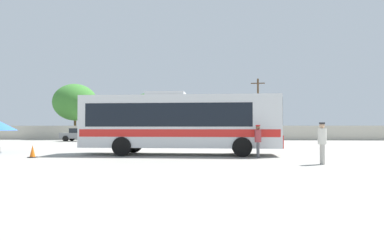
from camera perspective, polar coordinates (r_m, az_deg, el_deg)
The scene contains 12 objects.
ground_plane at distance 29.01m, azimuth -0.05°, elevation -4.38°, with size 300.00×300.00×0.00m, color gray.
perimeter_wall at distance 41.30m, azimuth 0.93°, elevation -2.23°, with size 80.00×0.30×1.79m, color #B2AD9E.
coach_bus_silver_red at distance 18.85m, azimuth -2.43°, elevation -0.22°, with size 11.17×2.97×3.57m.
attendant_by_bus_door at distance 17.04m, azimuth 11.35°, elevation -3.27°, with size 0.38×0.38×1.68m.
passenger_waiting_on_apron at distance 14.87m, azimuth 21.63°, elevation -3.32°, with size 0.36×0.36×1.76m.
parked_car_leftmost_grey at distance 39.64m, azimuth -18.82°, elevation -2.36°, with size 4.04×2.04×1.47m.
parked_car_second_white at distance 38.19m, azimuth -8.84°, elevation -2.49°, with size 4.28×2.00×1.42m.
parked_car_third_red at distance 36.87m, azimuth -1.00°, elevation -2.55°, with size 4.21×2.11×1.42m.
utility_pole_near at distance 43.40m, azimuth 11.37°, elevation 2.11°, with size 1.80×0.30×7.90m.
roadside_tree_left at distance 47.58m, azimuth -19.57°, elevation 2.90°, with size 5.86×5.86×7.49m.
roadside_tree_midleft at distance 47.62m, azimuth -7.77°, elevation 2.48°, with size 4.20×4.20×6.50m.
traffic_cone_on_apron at distance 18.87m, azimuth -25.90°, elevation -4.95°, with size 0.36×0.36×0.64m.
Camera 1 is at (1.66, -18.92, 1.54)m, focal length 30.79 mm.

